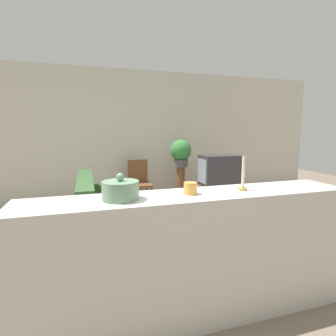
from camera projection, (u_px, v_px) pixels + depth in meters
The scene contains 12 objects.
ground_plane at pixel (180, 292), 2.39m from camera, with size 14.00×14.00×0.00m, color #756656.
wall_back at pixel (125, 136), 5.44m from camera, with size 9.00×0.06×2.70m.
couch at pixel (106, 215), 3.63m from camera, with size 0.80×1.67×0.84m.
tv_stand at pixel (219, 198), 4.80m from camera, with size 0.81×0.47×0.48m.
television at pixel (219, 170), 4.73m from camera, with size 0.69×0.42×0.55m.
wooden_chair at pixel (139, 181), 5.18m from camera, with size 0.44×0.44×0.89m.
plant_stand at pixel (181, 186), 5.18m from camera, with size 0.16×0.16×0.76m.
potted_plant at pixel (181, 152), 5.09m from camera, with size 0.41×0.41×0.53m.
foreground_counter at pixel (194, 256), 2.02m from camera, with size 2.53×0.44×0.99m.
decorative_bowl at pixel (120, 190), 1.78m from camera, with size 0.25×0.25×0.18m.
candle_jar at pixel (190, 188), 1.94m from camera, with size 0.10×0.10×0.09m.
candlestick at pixel (243, 179), 2.06m from camera, with size 0.07×0.07×0.27m.
Camera 1 is at (-0.75, -2.08, 1.45)m, focal length 28.00 mm.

